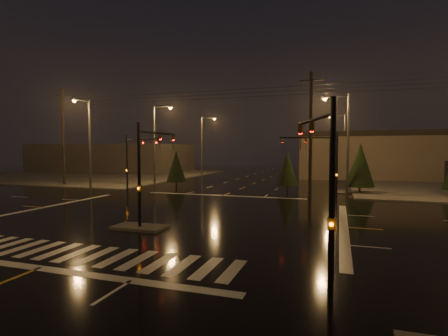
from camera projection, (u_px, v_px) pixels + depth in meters
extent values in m
plane|color=black|center=(172.00, 216.00, 23.59)|extent=(140.00, 140.00, 0.00)
cube|color=#4A4842|center=(96.00, 175.00, 61.42)|extent=(36.00, 36.00, 0.12)
cube|color=#4A4842|center=(140.00, 227.00, 19.79)|extent=(3.00, 1.60, 0.15)
cube|color=beige|center=(77.00, 253.00, 15.05)|extent=(15.00, 2.60, 0.01)
cube|color=beige|center=(39.00, 268.00, 13.15)|extent=(16.00, 0.50, 0.01)
cube|color=beige|center=(223.00, 195.00, 34.02)|extent=(16.00, 0.50, 0.01)
cube|color=#3A3433|center=(113.00, 158.00, 74.22)|extent=(30.00, 18.00, 5.60)
cylinder|color=black|center=(139.00, 176.00, 19.63)|extent=(0.18, 0.18, 6.00)
cylinder|color=black|center=(158.00, 133.00, 21.64)|extent=(0.12, 4.50, 0.12)
imported|color=#594707|center=(173.00, 135.00, 23.56)|extent=(0.16, 0.20, 1.00)
cube|color=#594707|center=(139.00, 188.00, 19.67)|extent=(0.25, 0.18, 0.35)
cylinder|color=black|center=(337.00, 167.00, 30.10)|extent=(0.18, 0.18, 6.00)
cylinder|color=black|center=(308.00, 138.00, 29.89)|extent=(4.74, 1.82, 0.12)
imported|color=#594707|center=(282.00, 138.00, 29.83)|extent=(0.24, 0.22, 1.00)
cube|color=#594707|center=(337.00, 175.00, 30.13)|extent=(0.25, 0.18, 0.35)
cylinder|color=black|center=(127.00, 164.00, 36.67)|extent=(0.18, 0.18, 6.00)
cylinder|color=black|center=(142.00, 139.00, 35.00)|extent=(4.74, 1.82, 0.12)
imported|color=#594707|center=(157.00, 140.00, 33.61)|extent=(0.24, 0.22, 1.00)
cube|color=#594707|center=(127.00, 170.00, 36.71)|extent=(0.25, 0.18, 0.35)
cylinder|color=black|center=(332.00, 200.00, 10.18)|extent=(0.18, 0.18, 6.00)
cylinder|color=black|center=(313.00, 120.00, 12.05)|extent=(1.48, 3.80, 0.12)
imported|color=#594707|center=(300.00, 125.00, 13.85)|extent=(0.22, 0.24, 1.00)
cube|color=#594707|center=(331.00, 224.00, 10.22)|extent=(0.25, 0.18, 0.35)
cylinder|color=#38383A|center=(154.00, 146.00, 43.99)|extent=(0.24, 0.24, 10.00)
cylinder|color=#38383A|center=(162.00, 107.00, 43.37)|extent=(2.40, 0.14, 0.14)
cube|color=#38383A|center=(170.00, 107.00, 43.02)|extent=(0.70, 0.30, 0.18)
sphere|color=orange|center=(170.00, 108.00, 43.03)|extent=(0.32, 0.32, 0.32)
cylinder|color=#38383A|center=(202.00, 147.00, 59.17)|extent=(0.24, 0.24, 10.00)
cylinder|color=#38383A|center=(208.00, 118.00, 58.54)|extent=(2.40, 0.14, 0.14)
cube|color=#38383A|center=(214.00, 118.00, 58.20)|extent=(0.70, 0.30, 0.18)
sphere|color=orange|center=(214.00, 119.00, 58.20)|extent=(0.32, 0.32, 0.32)
cylinder|color=#38383A|center=(348.00, 144.00, 34.90)|extent=(0.24, 0.24, 10.00)
cylinder|color=#38383A|center=(336.00, 97.00, 35.02)|extent=(2.40, 0.14, 0.14)
cube|color=#38383A|center=(325.00, 98.00, 35.37)|extent=(0.70, 0.30, 0.18)
sphere|color=orange|center=(325.00, 99.00, 35.37)|extent=(0.32, 0.32, 0.32)
cylinder|color=#38383A|center=(345.00, 146.00, 53.86)|extent=(0.24, 0.24, 10.00)
cylinder|color=#38383A|center=(337.00, 115.00, 53.99)|extent=(2.40, 0.14, 0.14)
cube|color=#38383A|center=(330.00, 116.00, 54.33)|extent=(0.70, 0.30, 0.18)
sphere|color=orange|center=(330.00, 117.00, 54.34)|extent=(0.32, 0.32, 0.32)
cylinder|color=#38383A|center=(90.00, 145.00, 39.24)|extent=(0.24, 0.24, 10.00)
cylinder|color=#38383A|center=(81.00, 101.00, 37.85)|extent=(0.14, 2.40, 0.14)
cube|color=#38383A|center=(74.00, 100.00, 36.81)|extent=(0.30, 0.70, 0.18)
sphere|color=orange|center=(74.00, 101.00, 36.82)|extent=(0.32, 0.32, 0.32)
cylinder|color=black|center=(63.00, 137.00, 43.43)|extent=(0.32, 0.32, 12.00)
cube|color=black|center=(62.00, 95.00, 43.16)|extent=(2.20, 0.12, 0.12)
cylinder|color=black|center=(311.00, 134.00, 34.04)|extent=(0.32, 0.32, 12.00)
cube|color=black|center=(311.00, 80.00, 33.77)|extent=(2.20, 0.12, 0.12)
cylinder|color=black|center=(360.00, 190.00, 35.71)|extent=(0.18, 0.18, 0.70)
cone|color=black|center=(360.00, 165.00, 35.57)|extent=(2.86, 2.86, 4.47)
cylinder|color=black|center=(176.00, 184.00, 41.40)|extent=(0.18, 0.18, 0.70)
cone|color=black|center=(176.00, 166.00, 41.28)|extent=(2.34, 2.34, 3.66)
cylinder|color=black|center=(287.00, 188.00, 37.29)|extent=(0.18, 0.18, 0.70)
cone|color=black|center=(287.00, 168.00, 37.18)|extent=(2.30, 2.30, 3.59)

